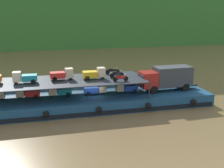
% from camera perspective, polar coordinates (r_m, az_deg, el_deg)
% --- Properties ---
extents(ground_plane, '(400.00, 400.00, 0.00)m').
position_cam_1_polar(ground_plane, '(37.85, -3.62, -4.19)').
color(ground_plane, brown).
extents(cargo_barge, '(29.32, 7.99, 1.50)m').
position_cam_1_polar(cargo_barge, '(37.59, -3.63, -3.12)').
color(cargo_barge, navy).
rests_on(cargo_barge, ground).
extents(covered_lorry, '(7.92, 2.57, 3.10)m').
position_cam_1_polar(covered_lorry, '(39.44, 10.36, 1.20)').
color(covered_lorry, maroon).
rests_on(covered_lorry, cargo_barge).
extents(cargo_rack, '(20.12, 6.63, 2.00)m').
position_cam_1_polar(cargo_rack, '(36.43, -9.60, 0.52)').
color(cargo_rack, '#232833').
rests_on(cargo_rack, cargo_barge).
extents(mini_truck_lower_aft, '(2.79, 1.29, 1.38)m').
position_cam_1_polar(mini_truck_lower_aft, '(37.10, -15.72, -1.56)').
color(mini_truck_lower_aft, red).
rests_on(mini_truck_lower_aft, cargo_barge).
extents(mini_truck_lower_mid, '(2.78, 1.27, 1.38)m').
position_cam_1_polar(mini_truck_lower_mid, '(37.01, -9.93, -1.27)').
color(mini_truck_lower_mid, teal).
rests_on(mini_truck_lower_mid, cargo_barge).
extents(mini_truck_lower_fore, '(2.77, 1.25, 1.38)m').
position_cam_1_polar(mini_truck_lower_fore, '(37.28, -3.16, -0.95)').
color(mini_truck_lower_fore, '#1E47B7').
rests_on(mini_truck_lower_fore, cargo_barge).
extents(mini_truck_lower_bow, '(2.76, 1.23, 1.38)m').
position_cam_1_polar(mini_truck_lower_bow, '(38.08, 2.68, -0.61)').
color(mini_truck_lower_bow, '#1E47B7').
rests_on(mini_truck_lower_bow, cargo_barge).
extents(mini_truck_upper_mid, '(2.77, 1.25, 1.38)m').
position_cam_1_polar(mini_truck_upper_mid, '(35.97, -16.25, 1.20)').
color(mini_truck_upper_mid, teal).
rests_on(mini_truck_upper_mid, cargo_rack).
extents(mini_truck_upper_fore, '(2.79, 1.28, 1.38)m').
position_cam_1_polar(mini_truck_upper_fore, '(36.63, -9.42, 1.82)').
color(mini_truck_upper_fore, red).
rests_on(mini_truck_upper_fore, cargo_rack).
extents(mini_truck_upper_bow, '(2.75, 1.21, 1.38)m').
position_cam_1_polar(mini_truck_upper_bow, '(36.65, -3.36, 2.00)').
color(mini_truck_upper_bow, gold).
rests_on(mini_truck_upper_bow, cargo_rack).
extents(motorcycle_upper_port, '(1.90, 0.55, 0.87)m').
position_cam_1_polar(motorcycle_upper_port, '(35.54, 1.59, 1.19)').
color(motorcycle_upper_port, black).
rests_on(motorcycle_upper_port, cargo_rack).
extents(motorcycle_upper_centre, '(1.90, 0.55, 0.87)m').
position_cam_1_polar(motorcycle_upper_centre, '(37.43, 0.88, 1.88)').
color(motorcycle_upper_centre, black).
rests_on(motorcycle_upper_centre, cargo_rack).
extents(motorcycle_upper_stbd, '(1.90, 0.55, 0.87)m').
position_cam_1_polar(motorcycle_upper_stbd, '(39.29, 0.04, 2.49)').
color(motorcycle_upper_stbd, black).
rests_on(motorcycle_upper_stbd, cargo_rack).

